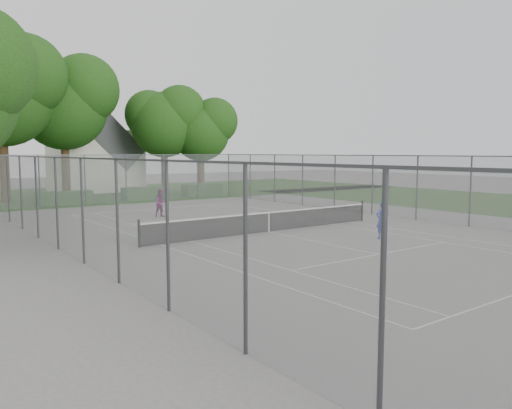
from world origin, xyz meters
TOP-DOWN VIEW (x-y plane):
  - ground at (0.00, 0.00)m, footprint 120.00×120.00m
  - grass_far at (0.00, 26.00)m, footprint 60.00×20.00m
  - grass_right at (22.00, 0.00)m, footprint 16.00×40.00m
  - court_markings at (0.00, 0.00)m, footprint 11.03×23.83m
  - tennis_net at (0.00, 0.00)m, footprint 12.87×0.10m
  - perimeter_fence at (0.00, 0.00)m, footprint 18.08×34.08m
  - tree_far_left at (-7.02, 22.29)m, footprint 8.47×7.73m
  - tree_far_midleft at (-2.19, 23.97)m, footprint 8.02×7.32m
  - tree_far_midright at (6.09, 22.80)m, footprint 6.67×6.09m
  - tree_far_right at (9.08, 21.49)m, footprint 5.97×5.45m
  - hedge_left at (-4.16, 18.08)m, footprint 3.77×1.13m
  - hedge_mid at (1.80, 18.29)m, footprint 3.16×0.90m
  - hedge_right at (7.33, 18.50)m, footprint 3.40×1.25m
  - house at (1.85, 28.97)m, footprint 7.62×5.91m
  - girl_player at (2.83, -4.25)m, footprint 0.66×0.53m
  - woman_player at (-1.59, 7.97)m, footprint 0.78×0.62m

SIDE VIEW (x-z plane):
  - ground at x=0.00m, z-range 0.00..0.00m
  - grass_far at x=0.00m, z-range 0.00..0.00m
  - grass_right at x=22.00m, z-range 0.00..0.00m
  - court_markings at x=0.00m, z-range 0.00..0.01m
  - hedge_left at x=-4.16m, z-range 0.00..0.94m
  - hedge_mid at x=1.80m, z-range 0.00..0.99m
  - hedge_right at x=7.33m, z-range 0.00..1.02m
  - tennis_net at x=0.00m, z-range -0.04..1.06m
  - woman_player at x=-1.59m, z-range 0.00..1.56m
  - girl_player at x=2.83m, z-range 0.00..1.58m
  - perimeter_fence at x=0.00m, z-range 0.05..3.57m
  - house at x=1.85m, z-range -0.93..8.57m
  - tree_far_right at x=9.08m, z-range 1.60..10.18m
  - tree_far_midright at x=6.09m, z-range 1.79..11.39m
  - tree_far_midleft at x=-2.19m, z-range 2.16..13.69m
  - tree_far_left at x=-7.02m, z-range 2.28..14.46m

